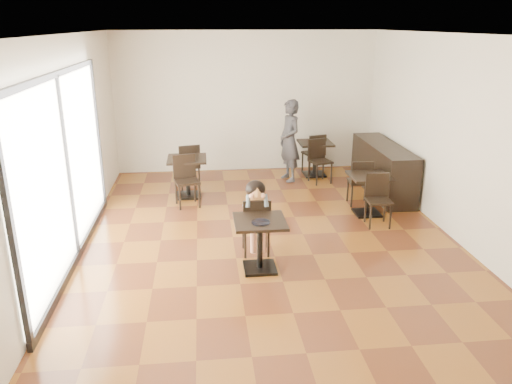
{
  "coord_description": "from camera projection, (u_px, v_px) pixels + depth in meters",
  "views": [
    {
      "loc": [
        -1.02,
        -7.53,
        3.35
      ],
      "look_at": [
        -0.27,
        -0.66,
        1.0
      ],
      "focal_mm": 35.0,
      "sensor_mm": 36.0,
      "label": 1
    }
  ],
  "objects": [
    {
      "name": "floor",
      "position": [
        268.0,
        236.0,
        8.27
      ],
      "size": [
        6.0,
        8.0,
        0.01
      ],
      "primitive_type": "cube",
      "color": "brown",
      "rests_on": "ground"
    },
    {
      "name": "ceiling",
      "position": [
        270.0,
        34.0,
        7.24
      ],
      "size": [
        6.0,
        8.0,
        0.01
      ],
      "primitive_type": "cube",
      "color": "white",
      "rests_on": "floor"
    },
    {
      "name": "wall_back",
      "position": [
        246.0,
        103.0,
        11.52
      ],
      "size": [
        6.0,
        0.01,
        3.2
      ],
      "primitive_type": "cube",
      "color": "beige",
      "rests_on": "floor"
    },
    {
      "name": "wall_front",
      "position": [
        335.0,
        254.0,
        3.99
      ],
      "size": [
        6.0,
        0.01,
        3.2
      ],
      "primitive_type": "cube",
      "color": "beige",
      "rests_on": "floor"
    },
    {
      "name": "wall_left",
      "position": [
        70.0,
        146.0,
        7.45
      ],
      "size": [
        0.01,
        8.0,
        3.2
      ],
      "primitive_type": "cube",
      "color": "beige",
      "rests_on": "floor"
    },
    {
      "name": "wall_right",
      "position": [
        452.0,
        137.0,
        8.06
      ],
      "size": [
        0.01,
        8.0,
        3.2
      ],
      "primitive_type": "cube",
      "color": "beige",
      "rests_on": "floor"
    },
    {
      "name": "storefront_window",
      "position": [
        65.0,
        168.0,
        7.05
      ],
      "size": [
        0.04,
        4.5,
        2.6
      ],
      "primitive_type": "cube",
      "color": "white",
      "rests_on": "floor"
    },
    {
      "name": "child_table",
      "position": [
        260.0,
        245.0,
        7.03
      ],
      "size": [
        0.72,
        0.72,
        0.76
      ],
      "primitive_type": null,
      "color": "black",
      "rests_on": "floor"
    },
    {
      "name": "child_chair",
      "position": [
        256.0,
        225.0,
        7.52
      ],
      "size": [
        0.41,
        0.41,
        0.91
      ],
      "primitive_type": null,
      "rotation": [
        0.0,
        0.0,
        3.14
      ],
      "color": "black",
      "rests_on": "floor"
    },
    {
      "name": "child",
      "position": [
        256.0,
        218.0,
        7.49
      ],
      "size": [
        0.41,
        0.57,
        1.15
      ],
      "primitive_type": null,
      "color": "gray",
      "rests_on": "child_chair"
    },
    {
      "name": "plate",
      "position": [
        261.0,
        222.0,
        6.81
      ],
      "size": [
        0.26,
        0.26,
        0.02
      ],
      "primitive_type": "cylinder",
      "color": "black",
      "rests_on": "child_table"
    },
    {
      "name": "pizza_slice",
      "position": [
        257.0,
        196.0,
        7.17
      ],
      "size": [
        0.27,
        0.2,
        0.06
      ],
      "primitive_type": null,
      "color": "tan",
      "rests_on": "child"
    },
    {
      "name": "adult_patron",
      "position": [
        290.0,
        141.0,
        10.92
      ],
      "size": [
        0.6,
        0.75,
        1.8
      ],
      "primitive_type": "imported",
      "rotation": [
        0.0,
        0.0,
        -1.29
      ],
      "color": "#39383D",
      "rests_on": "floor"
    },
    {
      "name": "cafe_table_mid",
      "position": [
        368.0,
        195.0,
        9.09
      ],
      "size": [
        0.75,
        0.75,
        0.75
      ],
      "primitive_type": null,
      "rotation": [
        0.0,
        0.0,
        -0.06
      ],
      "color": "black",
      "rests_on": "floor"
    },
    {
      "name": "cafe_table_left",
      "position": [
        188.0,
        177.0,
        10.01
      ],
      "size": [
        0.92,
        0.92,
        0.81
      ],
      "primitive_type": null,
      "rotation": [
        0.0,
        0.0,
        0.23
      ],
      "color": "black",
      "rests_on": "floor"
    },
    {
      "name": "cafe_table_back",
      "position": [
        315.0,
        159.0,
        11.43
      ],
      "size": [
        0.92,
        0.92,
        0.78
      ],
      "primitive_type": null,
      "rotation": [
        0.0,
        0.0,
        0.28
      ],
      "color": "black",
      "rests_on": "floor"
    },
    {
      "name": "chair_mid_a",
      "position": [
        359.0,
        182.0,
        9.58
      ],
      "size": [
        0.43,
        0.43,
        0.9
      ],
      "primitive_type": null,
      "rotation": [
        0.0,
        0.0,
        3.08
      ],
      "color": "black",
      "rests_on": "floor"
    },
    {
      "name": "chair_mid_b",
      "position": [
        379.0,
        201.0,
        8.55
      ],
      "size": [
        0.43,
        0.43,
        0.9
      ],
      "primitive_type": null,
      "rotation": [
        0.0,
        0.0,
        -0.06
      ],
      "color": "black",
      "rests_on": "floor"
    },
    {
      "name": "chair_left_a",
      "position": [
        188.0,
        166.0,
        10.51
      ],
      "size": [
        0.53,
        0.53,
        0.97
      ],
      "primitive_type": null,
      "rotation": [
        0.0,
        0.0,
        3.37
      ],
      "color": "black",
      "rests_on": "floor"
    },
    {
      "name": "chair_left_b",
      "position": [
        187.0,
        182.0,
        9.47
      ],
      "size": [
        0.53,
        0.53,
        0.97
      ],
      "primitive_type": null,
      "rotation": [
        0.0,
        0.0,
        0.23
      ],
      "color": "black",
      "rests_on": "floor"
    },
    {
      "name": "chair_back_a",
      "position": [
        313.0,
        153.0,
        11.57
      ],
      "size": [
        0.53,
        0.53,
        0.94
      ],
      "primitive_type": null,
      "rotation": [
        0.0,
        0.0,
        3.43
      ],
      "color": "black",
      "rests_on": "floor"
    },
    {
      "name": "chair_back_b",
      "position": [
        320.0,
        162.0,
        10.88
      ],
      "size": [
        0.53,
        0.53,
        0.94
      ],
      "primitive_type": null,
      "rotation": [
        0.0,
        0.0,
        0.28
      ],
      "color": "black",
      "rests_on": "floor"
    },
    {
      "name": "service_counter",
      "position": [
        383.0,
        169.0,
        10.27
      ],
      "size": [
        0.6,
        2.4,
        1.0
      ],
      "primitive_type": "cube",
      "color": "black",
      "rests_on": "floor"
    }
  ]
}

